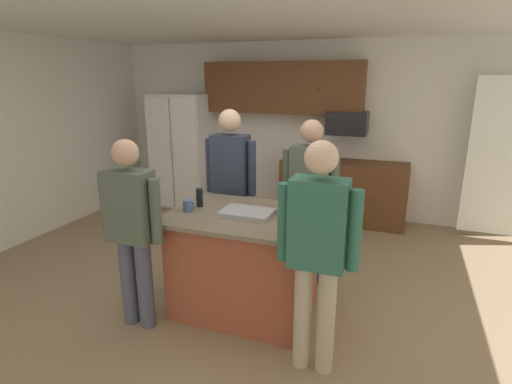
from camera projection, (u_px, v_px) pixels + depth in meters
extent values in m
plane|color=#937A5B|center=(242.00, 292.00, 4.03)|extent=(7.04, 7.04, 0.00)
plane|color=white|center=(239.00, 11.00, 3.31)|extent=(7.04, 7.04, 0.00)
cube|color=white|center=(310.00, 129.00, 6.19)|extent=(6.40, 0.10, 2.60)
cube|color=white|center=(506.00, 158.00, 5.01)|extent=(0.90, 0.06, 2.00)
cube|color=brown|center=(282.00, 88.00, 5.97)|extent=(2.40, 0.35, 0.75)
sphere|color=#4C3823|center=(319.00, 88.00, 5.60)|extent=(0.04, 0.04, 0.04)
cube|color=brown|center=(343.00, 191.00, 5.93)|extent=(1.80, 0.60, 0.90)
sphere|color=#4C3823|center=(372.00, 200.00, 5.50)|extent=(0.04, 0.04, 0.04)
cube|color=white|center=(185.00, 151.00, 6.61)|extent=(0.90, 0.70, 1.82)
cube|color=white|center=(160.00, 154.00, 6.35)|extent=(0.43, 0.04, 1.74)
cube|color=white|center=(185.00, 155.00, 6.20)|extent=(0.43, 0.04, 1.74)
cylinder|color=#B2B2B7|center=(171.00, 149.00, 6.22)|extent=(0.02, 0.02, 0.35)
cube|color=black|center=(347.00, 123.00, 5.68)|extent=(0.56, 0.40, 0.32)
cube|color=#9E4C33|center=(244.00, 265.00, 3.62)|extent=(1.17, 0.82, 0.89)
cube|color=#756651|center=(244.00, 216.00, 3.49)|extent=(1.31, 0.96, 0.04)
cylinder|color=tan|center=(225.00, 231.00, 4.47)|extent=(0.13, 0.13, 0.86)
cylinder|color=tan|center=(239.00, 233.00, 4.41)|extent=(0.13, 0.13, 0.86)
cube|color=#2D384C|center=(230.00, 165.00, 4.24)|extent=(0.38, 0.22, 0.64)
sphere|color=beige|center=(230.00, 121.00, 4.11)|extent=(0.23, 0.23, 0.23)
cylinder|color=#2D384C|center=(210.00, 165.00, 4.32)|extent=(0.09, 0.09, 0.58)
cylinder|color=#2D384C|center=(252.00, 169.00, 4.16)|extent=(0.09, 0.09, 0.58)
cylinder|color=#232D4C|center=(300.00, 242.00, 4.21)|extent=(0.13, 0.13, 0.82)
cylinder|color=#232D4C|center=(316.00, 244.00, 4.15)|extent=(0.13, 0.13, 0.82)
cube|color=#4C5647|center=(310.00, 176.00, 3.98)|extent=(0.38, 0.22, 0.62)
sphere|color=tan|center=(312.00, 131.00, 3.86)|extent=(0.22, 0.22, 0.22)
cylinder|color=#4C5647|center=(287.00, 176.00, 4.07)|extent=(0.09, 0.09, 0.55)
cylinder|color=#4C5647|center=(334.00, 180.00, 3.90)|extent=(0.09, 0.09, 0.55)
cylinder|color=tan|center=(303.00, 315.00, 2.91)|extent=(0.13, 0.13, 0.82)
cylinder|color=tan|center=(326.00, 320.00, 2.85)|extent=(0.13, 0.13, 0.82)
cube|color=#2D6651|center=(318.00, 224.00, 2.68)|extent=(0.38, 0.22, 0.62)
sphere|color=beige|center=(321.00, 158.00, 2.56)|extent=(0.22, 0.22, 0.22)
cylinder|color=#2D6651|center=(284.00, 222.00, 2.77)|extent=(0.09, 0.09, 0.56)
cylinder|color=#2D6651|center=(355.00, 231.00, 2.61)|extent=(0.09, 0.09, 0.56)
cylinder|color=#4C5166|center=(129.00, 281.00, 3.44)|extent=(0.13, 0.13, 0.79)
cylinder|color=#4C5166|center=(145.00, 284.00, 3.38)|extent=(0.13, 0.13, 0.79)
cube|color=#4C5647|center=(130.00, 206.00, 3.22)|extent=(0.38, 0.22, 0.59)
sphere|color=tan|center=(125.00, 153.00, 3.10)|extent=(0.21, 0.21, 0.21)
cylinder|color=#4C5647|center=(106.00, 205.00, 3.31)|extent=(0.09, 0.09, 0.53)
cylinder|color=#4C5647|center=(156.00, 212.00, 3.15)|extent=(0.09, 0.09, 0.53)
cylinder|color=black|center=(299.00, 207.00, 3.43)|extent=(0.06, 0.06, 0.14)
cylinder|color=#4C6B99|center=(188.00, 205.00, 3.54)|extent=(0.09, 0.09, 0.10)
torus|color=#4C6B99|center=(194.00, 206.00, 3.52)|extent=(0.06, 0.01, 0.06)
cylinder|color=black|center=(296.00, 203.00, 3.55)|extent=(0.08, 0.08, 0.13)
cylinder|color=black|center=(283.00, 207.00, 3.44)|extent=(0.07, 0.07, 0.14)
cylinder|color=black|center=(200.00, 198.00, 3.66)|extent=(0.06, 0.06, 0.17)
cube|color=#B7B7BC|center=(247.00, 214.00, 3.44)|extent=(0.44, 0.30, 0.02)
cube|color=#A8A8AD|center=(247.00, 212.00, 3.44)|extent=(0.44, 0.30, 0.02)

